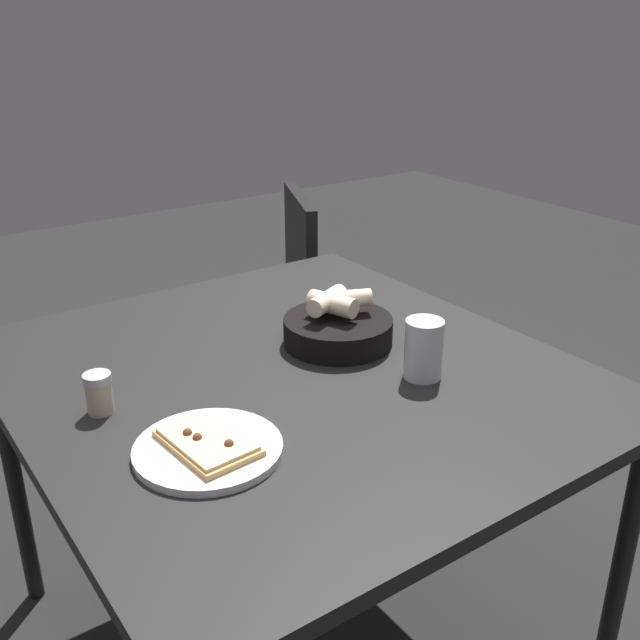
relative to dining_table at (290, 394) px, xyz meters
The scene contains 7 objects.
ground 0.68m from the dining_table, ahead, with size 8.00×8.00×0.00m, color black.
dining_table is the anchor object (origin of this frame).
pizza_plate 0.33m from the dining_table, 147.18° to the right, with size 0.25×0.25×0.04m.
bread_basket 0.19m from the dining_table, 17.23° to the left, with size 0.24×0.24×0.12m.
beer_glass 0.29m from the dining_table, 41.46° to the right, with size 0.08×0.08×0.12m.
pepper_shaker 0.39m from the dining_table, behind, with size 0.05×0.05×0.08m.
chair_near 1.02m from the dining_table, 61.86° to the left, with size 0.58×0.58×0.85m.
Camera 1 is at (-0.71, -1.12, 1.40)m, focal length 41.21 mm.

